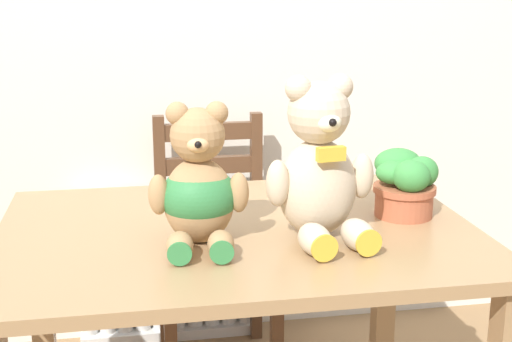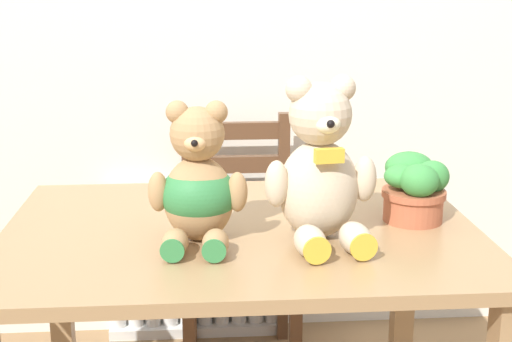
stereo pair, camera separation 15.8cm
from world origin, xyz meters
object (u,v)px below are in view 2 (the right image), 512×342
object	(u,v)px
teddy_bear_left	(198,187)
potted_plant	(414,187)
wooden_chair_behind	(238,241)
teddy_bear_right	(321,171)

from	to	relation	value
teddy_bear_left	potted_plant	size ratio (longest dim) A/B	1.67
wooden_chair_behind	potted_plant	size ratio (longest dim) A/B	4.61
teddy_bear_right	teddy_bear_left	bearing A→B (deg)	-8.08
wooden_chair_behind	teddy_bear_right	bearing A→B (deg)	99.88
teddy_bear_right	potted_plant	world-z (taller)	teddy_bear_right
potted_plant	teddy_bear_right	bearing A→B (deg)	-155.71
teddy_bear_left	potted_plant	world-z (taller)	teddy_bear_left
wooden_chair_behind	teddy_bear_left	size ratio (longest dim) A/B	2.76
wooden_chair_behind	teddy_bear_right	xyz separation A→B (m)	(0.14, -0.82, 0.47)
teddy_bear_right	potted_plant	distance (m)	0.28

